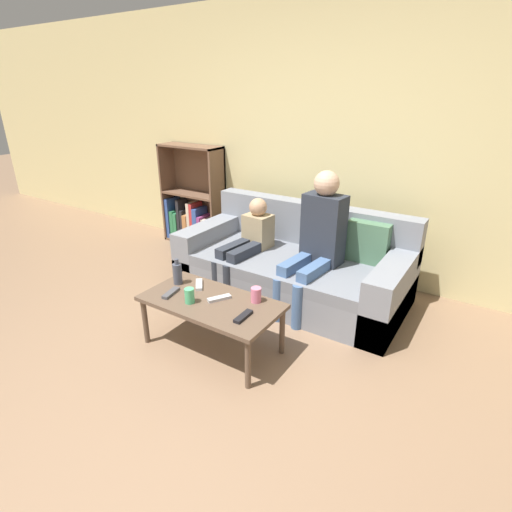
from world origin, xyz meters
The scene contains 14 objects.
ground_plane centered at (0.00, 0.00, 0.00)m, with size 22.00×22.00×0.00m, color #84664C.
wall_back centered at (0.00, 2.43, 1.30)m, with size 12.00×0.06×2.60m.
couch centered at (0.02, 1.74, 0.26)m, with size 2.04×0.97×0.79m.
bookshelf centered at (-1.67, 2.28, 0.43)m, with size 0.79×0.28×1.19m.
coffee_table centered at (-0.08, 0.64, 0.35)m, with size 1.01×0.52×0.40m.
person_adult centered at (0.28, 1.65, 0.66)m, with size 0.38×0.68×1.18m.
person_child centered at (-0.40, 1.59, 0.48)m, with size 0.30×0.68×0.85m.
cup_near centered at (-0.18, 0.54, 0.45)m, with size 0.07×0.07×0.11m.
cup_far centered at (0.20, 0.81, 0.45)m, with size 0.07×0.07×0.11m.
tv_remote_0 centered at (-0.38, 0.56, 0.41)m, with size 0.08×0.18×0.02m.
tv_remote_1 centered at (-0.29, 0.77, 0.41)m, with size 0.15×0.16×0.02m.
tv_remote_2 centered at (0.25, 0.58, 0.41)m, with size 0.05×0.17×0.02m.
tv_remote_3 centered at (-0.03, 0.69, 0.41)m, with size 0.13×0.17×0.02m.
bottle centered at (-0.46, 0.72, 0.48)m, with size 0.07×0.07×0.20m.
Camera 1 is at (1.54, -1.27, 1.79)m, focal length 28.00 mm.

